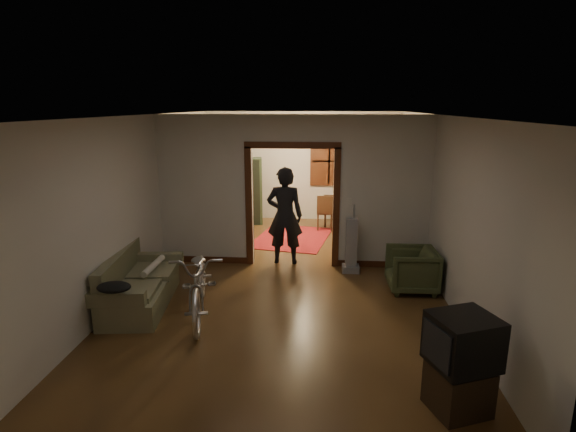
# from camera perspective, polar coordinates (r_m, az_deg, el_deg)

# --- Properties ---
(floor) EXTENTS (5.00, 8.50, 0.01)m
(floor) POSITION_cam_1_polar(r_m,az_deg,el_deg) (7.96, 0.17, -7.88)
(floor) COLOR #3F2814
(floor) RESTS_ON ground
(ceiling) EXTENTS (5.00, 8.50, 0.01)m
(ceiling) POSITION_cam_1_polar(r_m,az_deg,el_deg) (7.39, 0.19, 12.70)
(ceiling) COLOR white
(ceiling) RESTS_ON floor
(wall_back) EXTENTS (5.00, 0.02, 2.80)m
(wall_back) POSITION_cam_1_polar(r_m,az_deg,el_deg) (11.74, 1.79, 6.31)
(wall_back) COLOR beige
(wall_back) RESTS_ON floor
(wall_left) EXTENTS (0.02, 8.50, 2.80)m
(wall_left) POSITION_cam_1_polar(r_m,az_deg,el_deg) (8.13, -17.67, 2.22)
(wall_left) COLOR beige
(wall_left) RESTS_ON floor
(wall_right) EXTENTS (0.02, 8.50, 2.80)m
(wall_right) POSITION_cam_1_polar(r_m,az_deg,el_deg) (7.78, 18.88, 1.61)
(wall_right) COLOR beige
(wall_right) RESTS_ON floor
(partition_wall) EXTENTS (5.00, 0.14, 2.80)m
(partition_wall) POSITION_cam_1_polar(r_m,az_deg,el_deg) (8.29, 0.58, 3.09)
(partition_wall) COLOR beige
(partition_wall) RESTS_ON floor
(door_casing) EXTENTS (1.74, 0.20, 2.32)m
(door_casing) POSITION_cam_1_polar(r_m,az_deg,el_deg) (8.35, 0.58, 1.07)
(door_casing) COLOR #3F1D0E
(door_casing) RESTS_ON floor
(far_window) EXTENTS (0.98, 0.06, 1.28)m
(far_window) POSITION_cam_1_polar(r_m,az_deg,el_deg) (11.67, 5.25, 6.95)
(far_window) COLOR black
(far_window) RESTS_ON wall_back
(chandelier) EXTENTS (0.24, 0.24, 0.24)m
(chandelier) POSITION_cam_1_polar(r_m,az_deg,el_deg) (9.90, 1.32, 10.41)
(chandelier) COLOR #FFE0A5
(chandelier) RESTS_ON ceiling
(light_switch) EXTENTS (0.08, 0.01, 0.12)m
(light_switch) POSITION_cam_1_polar(r_m,az_deg,el_deg) (8.24, 7.85, 1.83)
(light_switch) COLOR silver
(light_switch) RESTS_ON partition_wall
(sofa) EXTENTS (1.00, 1.84, 0.81)m
(sofa) POSITION_cam_1_polar(r_m,az_deg,el_deg) (7.15, -18.28, -7.75)
(sofa) COLOR brown
(sofa) RESTS_ON floor
(rolled_paper) EXTENTS (0.10, 0.78, 0.10)m
(rolled_paper) POSITION_cam_1_polar(r_m,az_deg,el_deg) (7.33, -16.73, -6.05)
(rolled_paper) COLOR beige
(rolled_paper) RESTS_ON sofa
(jacket) EXTENTS (0.44, 0.33, 0.13)m
(jacket) POSITION_cam_1_polar(r_m,az_deg,el_deg) (6.26, -21.24, -8.42)
(jacket) COLOR black
(jacket) RESTS_ON sofa
(bicycle) EXTENTS (1.09, 2.06, 1.03)m
(bicycle) POSITION_cam_1_polar(r_m,az_deg,el_deg) (6.58, -11.14, -8.14)
(bicycle) COLOR silver
(bicycle) RESTS_ON floor
(armchair) EXTENTS (0.79, 0.77, 0.70)m
(armchair) POSITION_cam_1_polar(r_m,az_deg,el_deg) (7.63, 15.42, -6.57)
(armchair) COLOR #3C4727
(armchair) RESTS_ON floor
(tv_stand) EXTENTS (0.66, 0.63, 0.48)m
(tv_stand) POSITION_cam_1_polar(r_m,az_deg,el_deg) (5.04, 20.81, -19.79)
(tv_stand) COLOR black
(tv_stand) RESTS_ON floor
(crt_tv) EXTENTS (0.74, 0.70, 0.51)m
(crt_tv) POSITION_cam_1_polar(r_m,az_deg,el_deg) (4.78, 21.36, -14.56)
(crt_tv) COLOR black
(crt_tv) RESTS_ON tv_stand
(vacuum) EXTENTS (0.34, 0.28, 1.00)m
(vacuum) POSITION_cam_1_polar(r_m,az_deg,el_deg) (8.16, 8.04, -3.73)
(vacuum) COLOR gray
(vacuum) RESTS_ON floor
(person) EXTENTS (0.68, 0.46, 1.86)m
(person) POSITION_cam_1_polar(r_m,az_deg,el_deg) (8.45, -0.42, 0.03)
(person) COLOR black
(person) RESTS_ON floor
(oriental_rug) EXTENTS (1.88, 2.27, 0.02)m
(oriental_rug) POSITION_cam_1_polar(r_m,az_deg,el_deg) (10.26, 0.54, -2.77)
(oriental_rug) COLOR maroon
(oriental_rug) RESTS_ON floor
(locker) EXTENTS (0.90, 0.59, 1.67)m
(locker) POSITION_cam_1_polar(r_m,az_deg,el_deg) (11.43, -5.41, 3.18)
(locker) COLOR #263620
(locker) RESTS_ON floor
(globe) EXTENTS (0.29, 0.29, 0.29)m
(globe) POSITION_cam_1_polar(r_m,az_deg,el_deg) (11.28, -5.54, 8.70)
(globe) COLOR #1E5972
(globe) RESTS_ON locker
(desk) EXTENTS (1.05, 0.73, 0.71)m
(desk) POSITION_cam_1_polar(r_m,az_deg,el_deg) (11.34, 6.95, 0.57)
(desk) COLOR #331F11
(desk) RESTS_ON floor
(desk_chair) EXTENTS (0.43, 0.43, 0.87)m
(desk_chair) POSITION_cam_1_polar(r_m,az_deg,el_deg) (10.90, 4.70, 0.49)
(desk_chair) COLOR #331F11
(desk_chair) RESTS_ON floor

